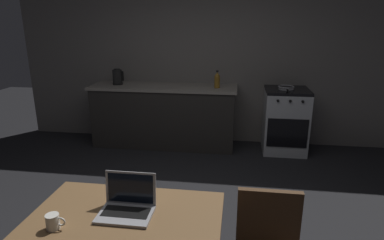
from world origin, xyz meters
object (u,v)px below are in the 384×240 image
laptop (127,206)px  frying_pan (286,88)px  stove_oven (285,120)px  dining_table (123,232)px  electric_kettle (117,77)px  coffee_mug (53,222)px  bottle (217,80)px

laptop → frying_pan: size_ratio=0.80×
stove_oven → frying_pan: frying_pan is taller
dining_table → electric_kettle: bearing=110.5°
dining_table → electric_kettle: 3.30m
laptop → frying_pan: (1.31, 2.95, 0.17)m
frying_pan → electric_kettle: bearing=179.3°
coffee_mug → dining_table: bearing=19.5°
dining_table → frying_pan: frying_pan is taller
electric_kettle → frying_pan: (2.46, -0.03, -0.09)m
electric_kettle → dining_table: bearing=-69.5°
dining_table → bottle: bearing=83.5°
laptop → electric_kettle: 3.21m
bottle → dining_table: bearing=-96.5°
stove_oven → dining_table: (-1.34, -3.07, 0.19)m
dining_table → laptop: 0.15m
stove_oven → laptop: (-1.33, -2.98, 0.31)m
stove_oven → electric_kettle: bearing=179.9°
laptop → frying_pan: frying_pan is taller
dining_table → coffee_mug: 0.39m
bottle → electric_kettle: bearing=178.1°
dining_table → coffee_mug: (-0.35, -0.13, 0.12)m
stove_oven → coffee_mug: 3.63m
stove_oven → dining_table: stove_oven is taller
dining_table → frying_pan: 3.32m
dining_table → frying_pan: size_ratio=2.86×
dining_table → bottle: 3.06m
dining_table → electric_kettle: electric_kettle is taller
stove_oven → dining_table: 3.35m
dining_table → bottle: bottle is taller
bottle → coffee_mug: size_ratio=2.17×
bottle → stove_oven: bearing=2.8°
stove_oven → bottle: 1.15m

